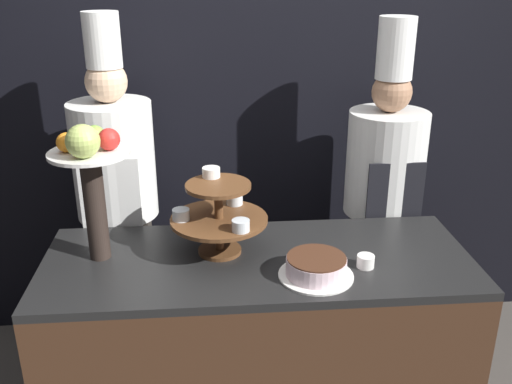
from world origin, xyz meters
TOP-DOWN VIEW (x-y plane):
  - wall_back at (0.00, 1.27)m, footprint 10.00×0.06m
  - buffet_counter at (0.00, 0.34)m, footprint 1.75×0.69m
  - tiered_stand at (-0.16, 0.41)m, footprint 0.40×0.40m
  - fruit_pedestal at (-0.64, 0.39)m, footprint 0.31×0.31m
  - cake_round at (0.21, 0.18)m, footprint 0.29×0.29m
  - cup_white at (0.42, 0.23)m, footprint 0.07×0.07m
  - chef_left at (-0.64, 0.89)m, footprint 0.39×0.39m
  - chef_center_left at (0.68, 0.89)m, footprint 0.39×0.39m

SIDE VIEW (x-z plane):
  - buffet_counter at x=0.00m, z-range 0.00..0.87m
  - cup_white at x=0.42m, z-range 0.87..0.93m
  - cake_round at x=0.21m, z-range 0.87..0.96m
  - chef_center_left at x=0.68m, z-range 0.05..1.82m
  - chef_left at x=-0.64m, z-range 0.07..1.87m
  - tiered_stand at x=-0.16m, z-range 0.88..1.22m
  - fruit_pedestal at x=-0.64m, z-range 0.97..1.55m
  - wall_back at x=0.00m, z-range 0.00..2.80m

